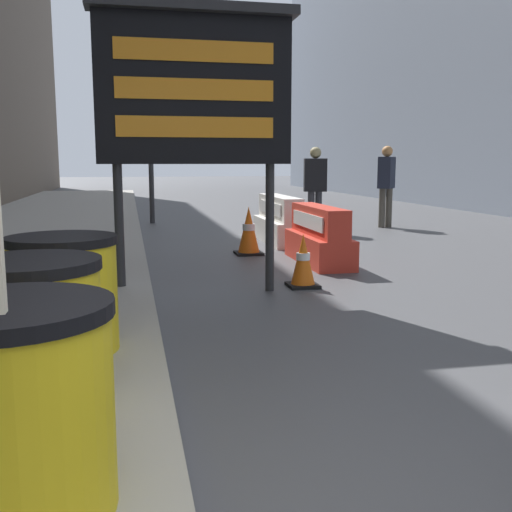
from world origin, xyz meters
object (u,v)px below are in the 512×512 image
pedestrian_passerby (386,180)px  barrel_drum_foreground (14,409)px  pedestrian_worker (315,182)px  jersey_barrier_white (280,222)px  barrel_drum_middle (32,334)px  traffic_cone_mid (303,261)px  traffic_light_near_curb (149,84)px  message_board (194,89)px  barrel_drum_back (64,294)px  traffic_cone_near (249,231)px  jersey_barrier_red_striped (319,238)px

pedestrian_passerby → barrel_drum_foreground: bearing=8.0°
pedestrian_worker → barrel_drum_foreground: bearing=-102.0°
jersey_barrier_white → barrel_drum_middle: bearing=-113.9°
pedestrian_worker → jersey_barrier_white: bearing=-116.9°
traffic_cone_mid → traffic_light_near_curb: size_ratio=0.14×
jersey_barrier_white → barrel_drum_foreground: bearing=-110.7°
message_board → jersey_barrier_white: 4.89m
pedestrian_worker → pedestrian_passerby: bearing=29.4°
pedestrian_worker → pedestrian_passerby: pedestrian_passerby is taller
pedestrian_passerby → barrel_drum_back: bearing=2.0°
barrel_drum_foreground → traffic_cone_near: size_ratio=1.08×
message_board → pedestrian_passerby: 7.92m
traffic_light_near_curb → jersey_barrier_white: bearing=-61.5°
message_board → traffic_cone_near: (1.14, 2.74, -1.87)m
barrel_drum_middle → jersey_barrier_white: (3.25, 7.33, -0.17)m
traffic_cone_mid → traffic_cone_near: bearing=92.9°
traffic_light_near_curb → pedestrian_passerby: size_ratio=2.48×
barrel_drum_middle → traffic_cone_mid: bearing=53.1°
jersey_barrier_white → traffic_cone_near: size_ratio=2.57×
barrel_drum_back → jersey_barrier_red_striped: 5.09m
barrel_drum_foreground → barrel_drum_back: (-0.02, 2.06, 0.00)m
jersey_barrier_red_striped → traffic_cone_mid: bearing=-113.9°
traffic_cone_near → traffic_cone_mid: traffic_cone_near is taller
message_board → traffic_light_near_curb: 8.11m
jersey_barrier_red_striped → pedestrian_worker: size_ratio=1.00×
traffic_light_near_curb → barrel_drum_foreground: bearing=-94.6°
barrel_drum_foreground → barrel_drum_middle: size_ratio=1.00×
traffic_cone_near → traffic_light_near_curb: size_ratio=0.17×
barrel_drum_middle → message_board: 3.89m
traffic_cone_mid → pedestrian_worker: size_ratio=0.36×
barrel_drum_foreground → pedestrian_worker: pedestrian_worker is taller
jersey_barrier_white → traffic_cone_near: (-0.85, -1.32, 0.00)m
traffic_cone_mid → jersey_barrier_red_striped: bearing=66.1°
traffic_light_near_curb → barrel_drum_back: bearing=-95.7°
barrel_drum_foreground → traffic_light_near_curb: 12.68m
traffic_light_near_curb → barrel_drum_middle: bearing=-95.5°
barrel_drum_back → traffic_light_near_curb: 10.68m
barrel_drum_foreground → jersey_barrier_red_striped: 6.81m
message_board → traffic_light_near_curb: size_ratio=0.68×
jersey_barrier_red_striped → barrel_drum_middle: bearing=-123.0°
jersey_barrier_red_striped → traffic_cone_near: size_ratio=2.31×
barrel_drum_middle → traffic_cone_mid: 4.23m
message_board → traffic_cone_mid: bearing=5.2°
traffic_cone_near → pedestrian_passerby: pedestrian_passerby is taller
jersey_barrier_red_striped → pedestrian_passerby: pedestrian_passerby is taller
traffic_cone_near → jersey_barrier_white: bearing=57.4°
traffic_light_near_curb → jersey_barrier_red_striped: bearing=-71.1°
traffic_cone_near → pedestrian_passerby: size_ratio=0.42×
traffic_light_near_curb → pedestrian_passerby: (5.14, -1.99, -2.18)m
jersey_barrier_white → pedestrian_worker: bearing=51.4°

